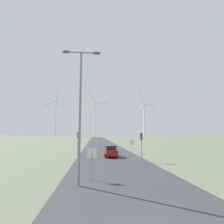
{
  "coord_description": "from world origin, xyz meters",
  "views": [
    {
      "loc": [
        -2.39,
        -5.67,
        3.81
      ],
      "look_at": [
        0.0,
        18.1,
        6.69
      ],
      "focal_mm": 28.0,
      "sensor_mm": 36.0,
      "label": 1
    }
  ],
  "objects_px": {
    "streetlamp": "(80,99)",
    "traffic_light_post_near_left": "(78,139)",
    "car_approaching": "(110,151)",
    "stop_sign_far": "(132,144)",
    "stop_sign_near": "(92,158)",
    "traffic_light_post_near_right": "(141,140)",
    "wind_turbine_far_left": "(56,114)",
    "wind_turbine_left": "(95,115)",
    "wind_turbine_center": "(144,116)"
  },
  "relations": [
    {
      "from": "streetlamp",
      "to": "traffic_light_post_near_left",
      "type": "distance_m",
      "value": 17.05
    },
    {
      "from": "streetlamp",
      "to": "car_approaching",
      "type": "relative_size",
      "value": 2.45
    },
    {
      "from": "stop_sign_far",
      "to": "stop_sign_near",
      "type": "bearing_deg",
      "value": -111.54
    },
    {
      "from": "traffic_light_post_near_right",
      "to": "wind_turbine_far_left",
      "type": "bearing_deg",
      "value": 104.99
    },
    {
      "from": "stop_sign_near",
      "to": "traffic_light_post_near_left",
      "type": "relative_size",
      "value": 0.65
    },
    {
      "from": "wind_turbine_left",
      "to": "wind_turbine_center",
      "type": "height_order",
      "value": "wind_turbine_left"
    },
    {
      "from": "streetlamp",
      "to": "traffic_light_post_near_right",
      "type": "xyz_separation_m",
      "value": [
        7.46,
        10.03,
        -3.58
      ]
    },
    {
      "from": "streetlamp",
      "to": "wind_turbine_center",
      "type": "height_order",
      "value": "wind_turbine_center"
    },
    {
      "from": "stop_sign_near",
      "to": "car_approaching",
      "type": "relative_size",
      "value": 0.61
    },
    {
      "from": "car_approaching",
      "to": "wind_turbine_far_left",
      "type": "height_order",
      "value": "wind_turbine_far_left"
    },
    {
      "from": "stop_sign_far",
      "to": "streetlamp",
      "type": "bearing_deg",
      "value": -112.37
    },
    {
      "from": "traffic_light_post_near_left",
      "to": "car_approaching",
      "type": "bearing_deg",
      "value": -14.68
    },
    {
      "from": "stop_sign_near",
      "to": "wind_turbine_center",
      "type": "bearing_deg",
      "value": 72.48
    },
    {
      "from": "stop_sign_near",
      "to": "traffic_light_post_near_right",
      "type": "bearing_deg",
      "value": 52.6
    },
    {
      "from": "traffic_light_post_near_left",
      "to": "streetlamp",
      "type": "bearing_deg",
      "value": -84.47
    },
    {
      "from": "stop_sign_near",
      "to": "wind_turbine_center",
      "type": "height_order",
      "value": "wind_turbine_center"
    },
    {
      "from": "streetlamp",
      "to": "wind_turbine_left",
      "type": "bearing_deg",
      "value": 89.44
    },
    {
      "from": "traffic_light_post_near_right",
      "to": "stop_sign_far",
      "type": "bearing_deg",
      "value": 85.1
    },
    {
      "from": "stop_sign_far",
      "to": "car_approaching",
      "type": "xyz_separation_m",
      "value": [
        -4.61,
        -5.05,
        -0.79
      ]
    },
    {
      "from": "car_approaching",
      "to": "streetlamp",
      "type": "bearing_deg",
      "value": -103.78
    },
    {
      "from": "wind_turbine_far_left",
      "to": "wind_turbine_left",
      "type": "bearing_deg",
      "value": 7.12
    },
    {
      "from": "wind_turbine_center",
      "to": "streetlamp",
      "type": "bearing_deg",
      "value": -107.64
    },
    {
      "from": "traffic_light_post_near_left",
      "to": "traffic_light_post_near_right",
      "type": "bearing_deg",
      "value": -35.96
    },
    {
      "from": "stop_sign_far",
      "to": "car_approaching",
      "type": "relative_size",
      "value": 0.58
    },
    {
      "from": "car_approaching",
      "to": "wind_turbine_center",
      "type": "height_order",
      "value": "wind_turbine_center"
    },
    {
      "from": "wind_turbine_far_left",
      "to": "wind_turbine_left",
      "type": "xyz_separation_m",
      "value": [
        55.68,
        6.96,
        -0.76
      ]
    },
    {
      "from": "stop_sign_far",
      "to": "wind_turbine_far_left",
      "type": "relative_size",
      "value": 0.03
    },
    {
      "from": "stop_sign_far",
      "to": "wind_turbine_far_left",
      "type": "height_order",
      "value": "wind_turbine_far_left"
    },
    {
      "from": "traffic_light_post_near_left",
      "to": "wind_turbine_far_left",
      "type": "bearing_deg",
      "value": 103.2
    },
    {
      "from": "traffic_light_post_near_left",
      "to": "wind_turbine_left",
      "type": "xyz_separation_m",
      "value": [
        4.01,
        227.26,
        26.94
      ]
    },
    {
      "from": "stop_sign_far",
      "to": "traffic_light_post_near_right",
      "type": "bearing_deg",
      "value": -94.9
    },
    {
      "from": "streetlamp",
      "to": "wind_turbine_far_left",
      "type": "distance_m",
      "value": 244.03
    },
    {
      "from": "stop_sign_far",
      "to": "traffic_light_post_near_left",
      "type": "relative_size",
      "value": 0.62
    },
    {
      "from": "stop_sign_near",
      "to": "traffic_light_post_near_right",
      "type": "xyz_separation_m",
      "value": [
        6.53,
        8.54,
        1.02
      ]
    },
    {
      "from": "stop_sign_far",
      "to": "traffic_light_post_near_right",
      "type": "xyz_separation_m",
      "value": [
        -0.88,
        -10.23,
        1.11
      ]
    },
    {
      "from": "stop_sign_near",
      "to": "wind_turbine_far_left",
      "type": "bearing_deg",
      "value": 102.97
    },
    {
      "from": "streetlamp",
      "to": "stop_sign_near",
      "type": "xyz_separation_m",
      "value": [
        0.93,
        1.48,
        -4.6
      ]
    },
    {
      "from": "wind_turbine_center",
      "to": "traffic_light_post_near_right",
      "type": "bearing_deg",
      "value": -106.39
    },
    {
      "from": "streetlamp",
      "to": "traffic_light_post_near_left",
      "type": "relative_size",
      "value": 2.6
    },
    {
      "from": "stop_sign_far",
      "to": "traffic_light_post_near_right",
      "type": "height_order",
      "value": "traffic_light_post_near_right"
    },
    {
      "from": "traffic_light_post_near_left",
      "to": "traffic_light_post_near_right",
      "type": "xyz_separation_m",
      "value": [
        9.07,
        -6.58,
        -0.08
      ]
    },
    {
      "from": "stop_sign_far",
      "to": "traffic_light_post_near_right",
      "type": "distance_m",
      "value": 10.33
    },
    {
      "from": "traffic_light_post_near_left",
      "to": "traffic_light_post_near_right",
      "type": "distance_m",
      "value": 11.2
    },
    {
      "from": "traffic_light_post_near_left",
      "to": "traffic_light_post_near_right",
      "type": "relative_size",
      "value": 1.03
    },
    {
      "from": "wind_turbine_left",
      "to": "stop_sign_far",
      "type": "bearing_deg",
      "value": -88.48
    },
    {
      "from": "car_approaching",
      "to": "wind_turbine_center",
      "type": "relative_size",
      "value": 0.08
    },
    {
      "from": "car_approaching",
      "to": "wind_turbine_far_left",
      "type": "bearing_deg",
      "value": 104.42
    },
    {
      "from": "wind_turbine_far_left",
      "to": "wind_turbine_center",
      "type": "bearing_deg",
      "value": -23.38
    },
    {
      "from": "stop_sign_far",
      "to": "traffic_light_post_near_left",
      "type": "xyz_separation_m",
      "value": [
        -9.95,
        -3.65,
        1.19
      ]
    },
    {
      "from": "traffic_light_post_near_left",
      "to": "wind_turbine_center",
      "type": "distance_m",
      "value": 183.33
    }
  ]
}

